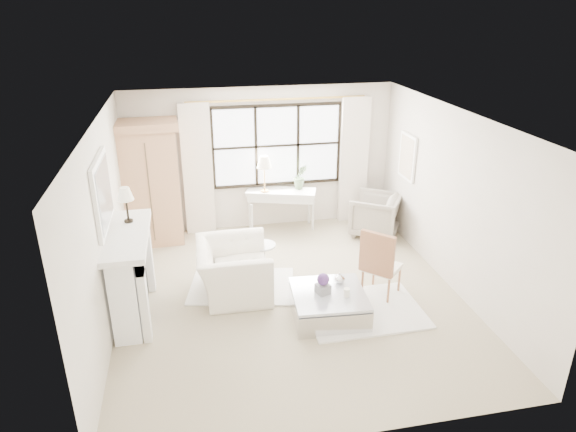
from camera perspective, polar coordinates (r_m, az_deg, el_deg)
The scene contains 32 objects.
floor at distance 7.82m, azimuth 0.30°, elevation -8.94°, with size 5.50×5.50×0.00m, color tan.
ceiling at distance 6.79m, azimuth 0.35°, elevation 10.80°, with size 5.50×5.50×0.00m, color white.
wall_back at distance 9.75m, azimuth -2.98°, elevation 6.34°, with size 5.00×5.00×0.00m, color beige.
wall_front at distance 4.86m, azimuth 7.08°, elevation -12.11°, with size 5.00×5.00×0.00m, color silver.
wall_left at distance 7.16m, azimuth -19.67°, elevation -1.31°, with size 5.50×5.50×0.00m, color beige.
wall_right at distance 8.05m, azimuth 18.03°, elevation 1.58°, with size 5.50×5.50×0.00m, color beige.
window_pane at distance 9.71m, azimuth -1.23°, elevation 7.83°, with size 2.40×0.02×1.50m, color silver.
window_frame at distance 9.70m, azimuth -1.22°, elevation 7.82°, with size 2.50×0.04×1.50m, color black, non-canonical shape.
curtain_rod at distance 9.47m, azimuth -1.21°, elevation 12.83°, with size 0.04×0.04×3.30m, color #B1893D.
curtain_left at distance 9.60m, azimuth -10.00°, elevation 5.03°, with size 0.55×0.10×2.47m, color silver.
curtain_right at distance 10.10m, azimuth 7.32°, elevation 6.09°, with size 0.55×0.10×2.47m, color white.
fireplace at distance 7.43m, azimuth -17.23°, elevation -6.13°, with size 0.58×1.66×1.26m.
mirror_frame at distance 6.98m, azimuth -19.95°, elevation 2.38°, with size 0.05×1.15×0.95m, color white.
mirror_glass at distance 6.98m, azimuth -19.71°, elevation 2.40°, with size 0.02×1.00×0.80m, color #B8BCC4.
art_frame at distance 9.41m, azimuth 13.14°, elevation 6.42°, with size 0.04×0.62×0.82m, color white.
art_canvas at distance 9.40m, azimuth 13.02°, elevation 6.42°, with size 0.01×0.52×0.72m, color beige.
mantel_lamp at distance 7.36m, azimuth -17.63°, elevation 2.19°, with size 0.22×0.22×0.51m.
armoire at distance 9.40m, azimuth -15.07°, elevation 3.58°, with size 1.15×0.75×2.24m.
console_table at distance 9.85m, azimuth -0.76°, elevation 0.69°, with size 1.38×0.82×0.80m.
console_lamp at distance 9.48m, azimuth -2.66°, elevation 5.90°, with size 0.28×0.28×0.69m.
orchid_plant at distance 9.72m, azimuth 1.39°, elevation 4.39°, with size 0.26×0.21×0.48m, color #57734C.
side_table at distance 8.32m, azimuth -2.74°, elevation -4.25°, with size 0.40×0.40×0.51m.
rug_left at distance 8.09m, azimuth -5.13°, elevation -7.73°, with size 1.59×1.12×0.03m, color white.
rug_right at distance 7.55m, azimuth 8.38°, elevation -10.34°, with size 1.65×1.24×0.03m, color white.
club_armchair at distance 7.76m, azimuth -6.08°, elevation -5.96°, with size 1.22×1.06×0.79m, color white.
wingback_chair at distance 9.79m, azimuth 9.67°, elevation 0.13°, with size 0.84×0.86×0.78m, color gray.
french_chair at distance 7.83m, azimuth 10.25°, elevation -6.66°, with size 0.68×0.68×1.08m.
coffee_table at distance 7.31m, azimuth 4.53°, elevation -9.82°, with size 1.07×1.07×0.38m.
planter_box at distance 7.16m, azimuth 3.90°, elevation -8.07°, with size 0.17×0.17×0.13m, color slate.
planter_flowers at distance 7.09m, azimuth 3.93°, elevation -7.03°, with size 0.17×0.17×0.17m, color #4E2B6C.
pillar_candle at distance 7.12m, azimuth 6.53°, elevation -8.44°, with size 0.08×0.08×0.12m, color silver.
coffee_vase at distance 7.41m, azimuth 5.78°, elevation -6.87°, with size 0.15×0.15×0.16m, color silver.
Camera 1 is at (-1.36, -6.50, 4.12)m, focal length 32.00 mm.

